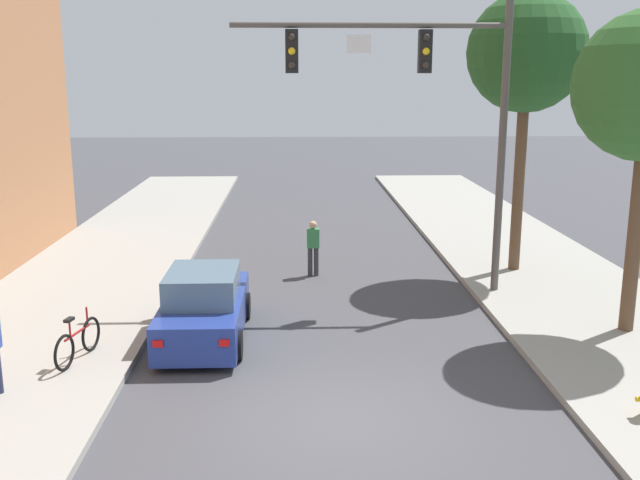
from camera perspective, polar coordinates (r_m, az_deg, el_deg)
ground_plane at (r=12.54m, az=1.57°, el=-14.14°), size 120.00×120.00×0.00m
traffic_signal_mast at (r=18.50m, az=8.53°, el=11.67°), size 6.99×0.38×7.50m
car_lead_blue at (r=16.07m, az=-9.22°, el=-5.35°), size 1.84×4.24×1.60m
pedestrian_crossing_road at (r=20.83m, az=-0.55°, el=-0.44°), size 0.36×0.22×1.64m
bicycle_leaning at (r=15.19m, az=-18.76°, el=-7.69°), size 0.44×1.74×0.98m
street_tree_second at (r=21.31m, az=16.17°, el=14.05°), size 3.33×3.33×7.89m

